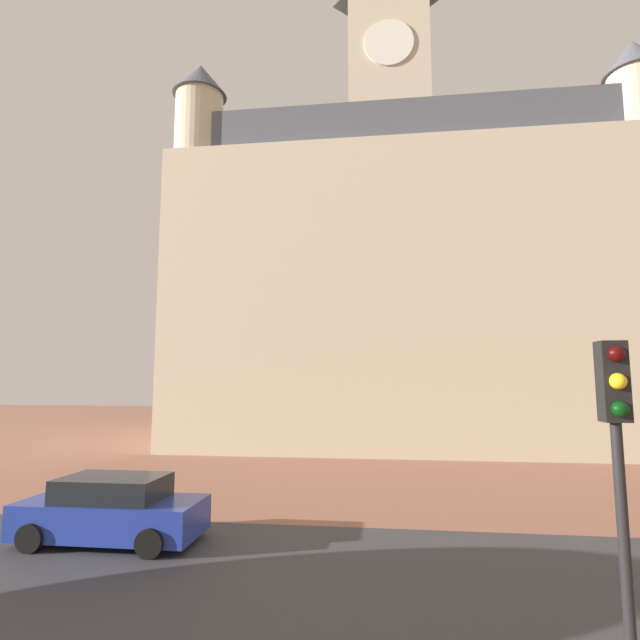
{
  "coord_description": "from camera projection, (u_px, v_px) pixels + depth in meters",
  "views": [
    {
      "loc": [
        1.37,
        -3.15,
        3.88
      ],
      "look_at": [
        -0.38,
        10.59,
        5.56
      ],
      "focal_mm": 28.04,
      "sensor_mm": 36.0,
      "label": 1
    }
  ],
  "objects": [
    {
      "name": "ground_plane",
      "position": [
        332.0,
        534.0,
        12.65
      ],
      "size": [
        120.0,
        120.0,
        0.0
      ],
      "primitive_type": "plane",
      "color": "#93604C"
    },
    {
      "name": "street_asphalt_strip",
      "position": [
        317.0,
        578.0,
        9.85
      ],
      "size": [
        120.0,
        7.05,
        0.0
      ],
      "primitive_type": "cube",
      "color": "#38383D",
      "rests_on": "ground_plane"
    },
    {
      "name": "landmark_building",
      "position": [
        403.0,
        284.0,
        33.24
      ],
      "size": [
        27.58,
        15.85,
        33.89
      ],
      "color": "beige",
      "rests_on": "ground_plane"
    },
    {
      "name": "car_blue",
      "position": [
        112.0,
        510.0,
        12.12
      ],
      "size": [
        4.34,
        2.06,
        1.55
      ],
      "color": "#23389E",
      "rests_on": "ground_plane"
    },
    {
      "name": "traffic_light_pole",
      "position": [
        619.0,
        458.0,
        5.46
      ],
      "size": [
        0.28,
        0.34,
        4.32
      ],
      "color": "black",
      "rests_on": "ground_plane"
    }
  ]
}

